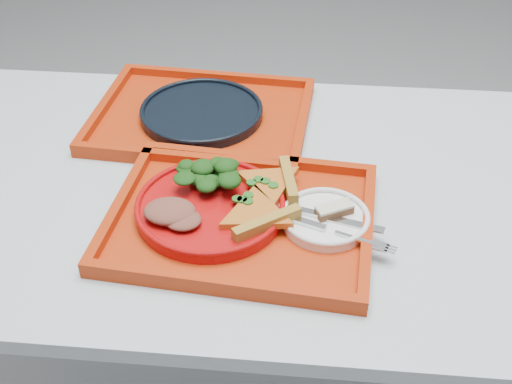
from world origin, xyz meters
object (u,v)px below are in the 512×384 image
(tray_main, at_px, (241,221))
(tray_far, at_px, (202,119))
(dessert_bar, at_px, (334,210))
(navy_plate, at_px, (202,113))
(dinner_plate, at_px, (210,209))

(tray_main, distance_m, tray_far, 0.35)
(tray_far, xyz_separation_m, dessert_bar, (0.28, -0.31, 0.03))
(tray_far, distance_m, dessert_bar, 0.42)
(tray_main, relative_size, dessert_bar, 6.57)
(navy_plate, height_order, dessert_bar, dessert_bar)
(dinner_plate, xyz_separation_m, navy_plate, (-0.07, 0.31, -0.00))
(tray_main, height_order, dessert_bar, dessert_bar)
(tray_far, height_order, dinner_plate, dinner_plate)
(tray_main, bearing_deg, dessert_bar, 8.46)
(tray_far, height_order, dessert_bar, dessert_bar)
(dessert_bar, bearing_deg, navy_plate, 104.12)
(navy_plate, bearing_deg, dessert_bar, -48.34)
(tray_far, relative_size, navy_plate, 1.73)
(tray_main, xyz_separation_m, tray_far, (-0.12, 0.32, 0.00))
(dinner_plate, bearing_deg, tray_main, -10.30)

